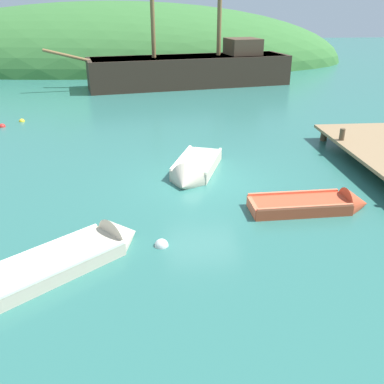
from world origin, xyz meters
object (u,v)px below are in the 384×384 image
at_px(sailing_ship, 192,74).
at_px(rowboat_outer_left, 318,206).
at_px(rowboat_near_dock, 193,171).
at_px(rowboat_center, 80,255).
at_px(buoy_red, 2,127).
at_px(buoy_yellow, 22,122).
at_px(buoy_white, 161,246).

bearing_deg(sailing_ship, rowboat_outer_left, 84.41).
xyz_separation_m(sailing_ship, rowboat_near_dock, (-1.47, -17.09, -0.66)).
height_order(rowboat_center, buoy_red, rowboat_center).
height_order(rowboat_outer_left, buoy_yellow, rowboat_outer_left).
bearing_deg(rowboat_outer_left, rowboat_center, -164.41).
relative_size(rowboat_outer_left, buoy_yellow, 12.25).
bearing_deg(buoy_white, buoy_red, 122.58).
bearing_deg(rowboat_center, rowboat_outer_left, -21.97).
bearing_deg(buoy_white, rowboat_center, -167.66).
distance_m(rowboat_center, rowboat_outer_left, 6.79).
distance_m(rowboat_near_dock, buoy_yellow, 11.24).
xyz_separation_m(rowboat_center, rowboat_outer_left, (6.47, 2.03, -0.00)).
xyz_separation_m(sailing_ship, rowboat_center, (-4.59, -22.08, -0.70)).
distance_m(sailing_ship, buoy_white, 21.84).
xyz_separation_m(rowboat_center, buoy_yellow, (-4.82, 12.93, -0.10)).
bearing_deg(buoy_red, rowboat_outer_left, -39.77).
distance_m(rowboat_outer_left, buoy_white, 4.85).
distance_m(rowboat_center, buoy_red, 13.19).
distance_m(sailing_ship, rowboat_center, 22.56).
relative_size(buoy_red, buoy_white, 0.92).
distance_m(rowboat_outer_left, buoy_red, 15.57).
relative_size(sailing_ship, buoy_red, 52.33).
xyz_separation_m(sailing_ship, rowboat_outer_left, (1.88, -20.05, -0.70)).
xyz_separation_m(rowboat_near_dock, rowboat_outer_left, (3.35, -2.95, -0.04)).
bearing_deg(buoy_yellow, rowboat_near_dock, -44.99).
distance_m(buoy_yellow, buoy_red, 1.16).
xyz_separation_m(sailing_ship, buoy_red, (-10.08, -10.09, -0.80)).
bearing_deg(buoy_yellow, rowboat_outer_left, -43.98).
bearing_deg(sailing_ship, buoy_yellow, 33.22).
height_order(sailing_ship, buoy_red, sailing_ship).
distance_m(sailing_ship, buoy_red, 14.29).
bearing_deg(sailing_ship, buoy_red, 34.06).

